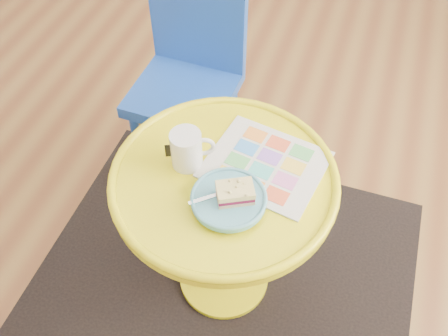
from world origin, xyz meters
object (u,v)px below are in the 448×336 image
(side_table, at_px, (224,212))
(mug, at_px, (187,148))
(newspaper, at_px, (265,164))
(chair, at_px, (190,71))
(plate, at_px, (229,199))

(side_table, bearing_deg, mug, 170.69)
(newspaper, xyz_separation_m, mug, (-0.20, -0.06, 0.06))
(chair, bearing_deg, plate, -58.18)
(side_table, bearing_deg, chair, 120.51)
(side_table, relative_size, mug, 5.30)
(side_table, relative_size, plate, 3.17)
(chair, bearing_deg, newspaper, -46.11)
(newspaper, bearing_deg, plate, -99.24)
(plate, bearing_deg, chair, 120.01)
(newspaper, distance_m, mug, 0.22)
(side_table, height_order, chair, chair)
(chair, height_order, mug, chair)
(side_table, xyz_separation_m, plate, (0.04, -0.08, 0.18))
(plate, bearing_deg, newspaper, 70.70)
(side_table, xyz_separation_m, chair, (-0.31, 0.52, 0.04))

